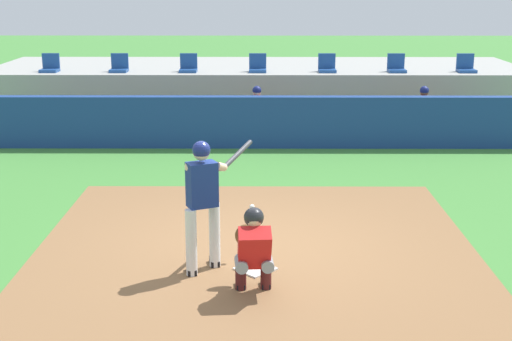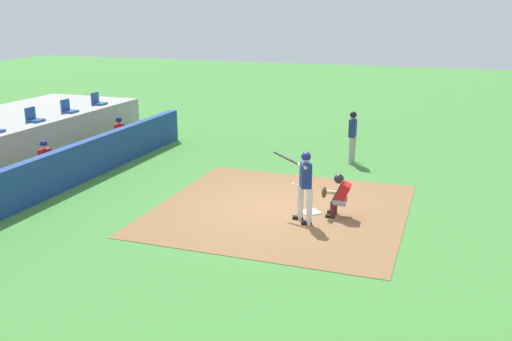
% 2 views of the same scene
% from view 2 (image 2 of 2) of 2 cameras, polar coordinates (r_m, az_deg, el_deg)
% --- Properties ---
extents(ground_plane, '(80.00, 80.00, 0.00)m').
position_cam_2_polar(ground_plane, '(14.95, 2.54, -3.93)').
color(ground_plane, '#428438').
extents(dirt_infield, '(6.40, 6.40, 0.01)m').
position_cam_2_polar(dirt_infield, '(14.95, 2.54, -3.91)').
color(dirt_infield, olive).
rests_on(dirt_infield, ground).
extents(home_plate, '(0.62, 0.62, 0.02)m').
position_cam_2_polar(home_plate, '(14.74, 5.52, -4.19)').
color(home_plate, white).
rests_on(home_plate, dirt_infield).
extents(batter_at_plate, '(0.89, 1.25, 1.80)m').
position_cam_2_polar(batter_at_plate, '(13.79, 4.93, -1.17)').
color(batter_at_plate, silver).
rests_on(batter_at_plate, ground).
extents(catcher_crouched, '(0.50, 1.56, 1.13)m').
position_cam_2_polar(catcher_crouched, '(14.39, 8.27, -2.33)').
color(catcher_crouched, gray).
rests_on(catcher_crouched, ground).
extents(on_deck_batter, '(0.58, 0.23, 1.79)m').
position_cam_2_polar(on_deck_batter, '(19.41, 9.72, 3.67)').
color(on_deck_batter, '#99999E').
rests_on(on_deck_batter, ground).
extents(dugout_wall, '(13.00, 0.30, 1.20)m').
position_cam_2_polar(dugout_wall, '(17.68, -18.01, 0.49)').
color(dugout_wall, navy).
rests_on(dugout_wall, ground).
extents(dugout_bench, '(11.80, 0.44, 0.45)m').
position_cam_2_polar(dugout_bench, '(18.39, -20.40, -0.37)').
color(dugout_bench, olive).
rests_on(dugout_bench, ground).
extents(dugout_player_0, '(0.49, 0.70, 1.30)m').
position_cam_2_polar(dugout_player_0, '(18.17, -20.18, 0.93)').
color(dugout_player_0, '#939399').
rests_on(dugout_player_0, ground).
extents(dugout_player_1, '(0.49, 0.70, 1.30)m').
position_cam_2_polar(dugout_player_1, '(21.36, -13.32, 3.64)').
color(dugout_player_1, '#939399').
rests_on(dugout_player_1, ground).
extents(stadium_seat_4, '(0.46, 0.46, 0.48)m').
position_cam_2_polar(stadium_seat_4, '(20.68, -21.54, 4.99)').
color(stadium_seat_4, '#1E478C').
rests_on(stadium_seat_4, stands_platform).
extents(stadium_seat_5, '(0.46, 0.46, 0.48)m').
position_cam_2_polar(stadium_seat_5, '(22.09, -18.43, 5.93)').
color(stadium_seat_5, '#1E478C').
rests_on(stadium_seat_5, stands_platform).
extents(stadium_seat_6, '(0.46, 0.46, 0.48)m').
position_cam_2_polar(stadium_seat_6, '(23.56, -15.68, 6.74)').
color(stadium_seat_6, '#1E478C').
rests_on(stadium_seat_6, stands_platform).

